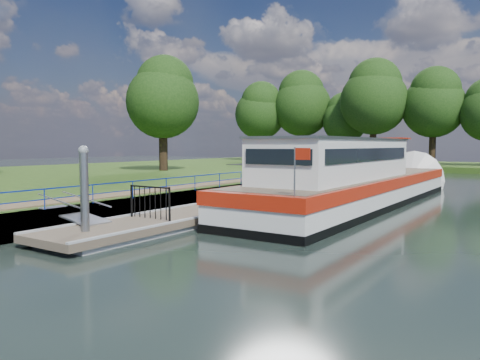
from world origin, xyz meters
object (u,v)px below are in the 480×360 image
Objects in this scene: barge at (361,183)px; car_a at (336,160)px; car_b at (298,159)px; car_c at (266,159)px; pontoon at (294,197)px.

car_a is (-10.64, 22.77, 0.34)m from barge.
car_b is 0.96× the size of car_c.
barge is 25.13m from car_a.
car_c is (-19.22, 23.27, 0.30)m from barge.
car_c is at bearing 123.65° from pontoon.
barge reaches higher than pontoon.
car_a is at bearing -168.41° from car_c.
car_a is 8.59m from car_c.
barge is at bearing -41.32° from car_a.
car_a is 0.92× the size of car_c.
pontoon is 3.71m from barge.
car_b is (-4.36, 0.27, 0.01)m from car_a.
barge reaches higher than car_a.
car_a reaches higher than car_c.
pontoon is 24.06m from car_a.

